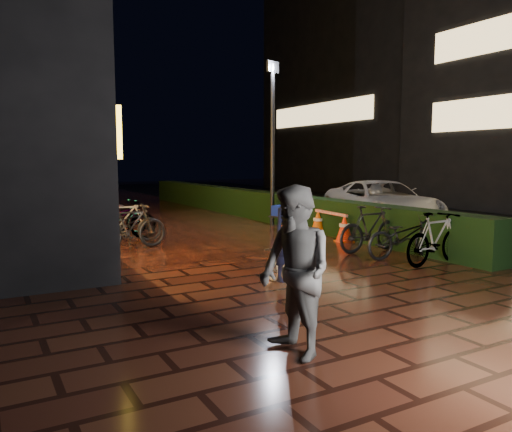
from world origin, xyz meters
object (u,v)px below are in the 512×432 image
van (382,203)px  traffic_barrier (331,225)px  cyclist (287,250)px  bystander_person (295,272)px  cart_assembly (280,212)px

van → traffic_barrier: van is taller
cyclist → traffic_barrier: 5.47m
bystander_person → traffic_barrier: bystander_person is taller
van → cart_assembly: size_ratio=4.90×
bystander_person → cart_assembly: (5.10, 8.51, -0.39)m
bystander_person → cyclist: size_ratio=1.13×
van → cyclist: size_ratio=3.13×
traffic_barrier → cart_assembly: (-0.34, 2.08, 0.18)m
cyclist → traffic_barrier: (3.88, 3.84, -0.26)m
traffic_barrier → cart_assembly: bearing=99.3°
traffic_barrier → cart_assembly: cart_assembly is taller
van → cart_assembly: (-3.41, 0.79, -0.19)m
bystander_person → van: 11.49m
traffic_barrier → cyclist: bearing=-135.4°
bystander_person → van: bystander_person is taller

